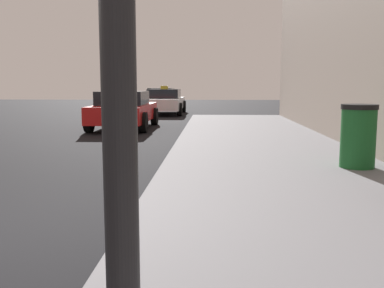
# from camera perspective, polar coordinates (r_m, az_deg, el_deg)

# --- Properties ---
(sidewalk) EXTENTS (4.00, 32.00, 0.15)m
(sidewalk) POSITION_cam_1_polar(r_m,az_deg,el_deg) (3.97, 19.79, -13.55)
(sidewalk) COLOR slate
(sidewalk) RESTS_ON ground_plane
(trash_bin) EXTENTS (0.58, 0.58, 1.03)m
(trash_bin) POSITION_cam_1_polar(r_m,az_deg,el_deg) (7.54, 20.90, 1.01)
(trash_bin) COLOR #195926
(trash_bin) RESTS_ON sidewalk
(car_red) EXTENTS (1.94, 4.13, 1.27)m
(car_red) POSITION_cam_1_polar(r_m,az_deg,el_deg) (15.06, -8.88, 4.46)
(car_red) COLOR red
(car_red) RESTS_ON ground_plane
(car_white) EXTENTS (1.94, 4.53, 1.43)m
(car_white) POSITION_cam_1_polar(r_m,az_deg,el_deg) (22.25, -3.58, 5.58)
(car_white) COLOR white
(car_white) RESTS_ON ground_plane
(car_silver) EXTENTS (1.98, 4.52, 1.27)m
(car_silver) POSITION_cam_1_polar(r_m,az_deg,el_deg) (28.87, -3.99, 6.07)
(car_silver) COLOR #B7B7BF
(car_silver) RESTS_ON ground_plane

